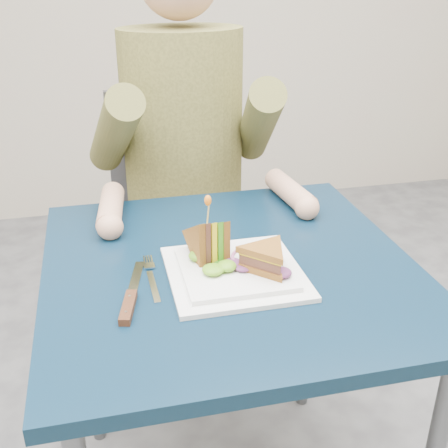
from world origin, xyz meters
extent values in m
cube|color=black|center=(0.00, 0.00, 0.71)|extent=(0.75, 0.75, 0.03)
cylinder|color=#595B5E|center=(-0.32, 0.32, 0.35)|extent=(0.04, 0.04, 0.70)
cylinder|color=#595B5E|center=(0.32, 0.32, 0.35)|extent=(0.04, 0.04, 0.70)
cube|color=#47474C|center=(0.00, 0.58, 0.45)|extent=(0.42, 0.40, 0.04)
cube|color=#47474C|center=(0.00, 0.76, 0.70)|extent=(0.42, 0.03, 0.46)
cylinder|color=#47474C|center=(-0.18, 0.41, 0.21)|extent=(0.02, 0.02, 0.43)
cylinder|color=#47474C|center=(0.18, 0.41, 0.21)|extent=(0.02, 0.02, 0.43)
cylinder|color=#47474C|center=(-0.18, 0.75, 0.21)|extent=(0.02, 0.02, 0.43)
cylinder|color=#47474C|center=(0.18, 0.75, 0.21)|extent=(0.02, 0.02, 0.43)
cylinder|color=brown|center=(0.00, 0.56, 0.87)|extent=(0.34, 0.34, 0.52)
cylinder|color=brown|center=(-0.20, 0.47, 0.89)|extent=(0.15, 0.39, 0.31)
cylinder|color=tan|center=(-0.23, 0.27, 0.76)|extent=(0.08, 0.20, 0.06)
sphere|color=tan|center=(-0.23, 0.17, 0.76)|extent=(0.06, 0.06, 0.06)
cylinder|color=brown|center=(0.20, 0.47, 0.89)|extent=(0.15, 0.39, 0.31)
cylinder|color=tan|center=(0.23, 0.27, 0.76)|extent=(0.08, 0.20, 0.06)
sphere|color=tan|center=(0.23, 0.17, 0.76)|extent=(0.06, 0.06, 0.06)
cube|color=white|center=(0.00, -0.05, 0.73)|extent=(0.26, 0.26, 0.01)
cube|color=white|center=(0.00, -0.05, 0.74)|extent=(0.21, 0.21, 0.01)
cube|color=silver|center=(-0.16, -0.06, 0.73)|extent=(0.01, 0.12, 0.00)
cube|color=silver|center=(-0.16, 0.02, 0.73)|extent=(0.02, 0.02, 0.00)
cube|color=silver|center=(-0.17, 0.05, 0.73)|extent=(0.00, 0.03, 0.00)
cube|color=silver|center=(-0.17, 0.05, 0.73)|extent=(0.00, 0.03, 0.00)
cube|color=silver|center=(-0.16, 0.05, 0.73)|extent=(0.00, 0.03, 0.00)
cube|color=silver|center=(-0.16, 0.05, 0.73)|extent=(0.00, 0.03, 0.00)
cube|color=silver|center=(-0.19, -0.02, 0.73)|extent=(0.05, 0.14, 0.00)
cube|color=black|center=(-0.22, -0.13, 0.74)|extent=(0.04, 0.10, 0.01)
cylinder|color=silver|center=(-0.21, -0.10, 0.74)|extent=(0.01, 0.01, 0.00)
cylinder|color=silver|center=(-0.22, -0.15, 0.74)|extent=(0.01, 0.01, 0.00)
cylinder|color=tan|center=(-0.05, 0.00, 0.85)|extent=(0.01, 0.01, 0.06)
ellipsoid|color=orange|center=(-0.05, 0.00, 0.88)|extent=(0.01, 0.01, 0.02)
torus|color=#9E4C7A|center=(0.01, -0.04, 0.77)|extent=(0.04, 0.04, 0.02)
camera|label=1|loc=(-0.24, -0.97, 1.30)|focal=45.00mm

